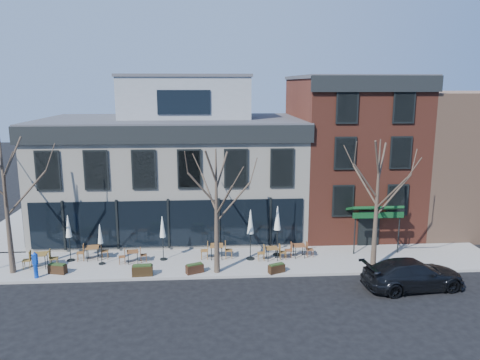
{
  "coord_description": "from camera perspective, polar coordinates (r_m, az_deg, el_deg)",
  "views": [
    {
      "loc": [
        2.69,
        -28.78,
        10.58
      ],
      "look_at": [
        4.69,
        2.0,
        4.24
      ],
      "focal_mm": 35.0,
      "sensor_mm": 36.0,
      "label": 1
    }
  ],
  "objects": [
    {
      "name": "call_box",
      "position": [
        28.2,
        -23.68,
        -9.39
      ],
      "size": [
        0.3,
        0.3,
        1.49
      ],
      "color": "#0E3BB6",
      "rests_on": "sidewalk_front"
    },
    {
      "name": "planter_1",
      "position": [
        26.92,
        -11.81,
        -10.71
      ],
      "size": [
        1.16,
        0.53,
        0.63
      ],
      "color": "black",
      "rests_on": "sidewalk_front"
    },
    {
      "name": "bg_building",
      "position": [
        40.66,
        26.33,
        2.53
      ],
      "size": [
        12.0,
        12.0,
        10.0
      ],
      "primitive_type": "cube",
      "color": "#8C664C",
      "rests_on": "ground"
    },
    {
      "name": "umbrella_0",
      "position": [
        29.68,
        -20.18,
        -5.6
      ],
      "size": [
        0.45,
        0.45,
        2.84
      ],
      "color": "black",
      "rests_on": "sidewalk_front"
    },
    {
      "name": "cafe_set_1",
      "position": [
        29.89,
        -17.53,
        -8.32
      ],
      "size": [
        1.93,
        0.86,
        0.99
      ],
      "color": "brown",
      "rests_on": "sidewalk_front"
    },
    {
      "name": "cafe_set_5",
      "position": [
        29.18,
        7.22,
        -8.4
      ],
      "size": [
        1.8,
        0.74,
        0.95
      ],
      "color": "brown",
      "rests_on": "sidewalk_front"
    },
    {
      "name": "tree_right",
      "position": [
        27.36,
        16.35,
        -2.73
      ],
      "size": [
        3.72,
        3.77,
        7.48
      ],
      "color": "#382B21",
      "rests_on": "sidewalk_front"
    },
    {
      "name": "red_brick_building",
      "position": [
        35.64,
        13.17,
        3.34
      ],
      "size": [
        8.2,
        11.78,
        11.18
      ],
      "color": "brown",
      "rests_on": "ground"
    },
    {
      "name": "planter_0",
      "position": [
        28.57,
        -21.36,
        -10.03
      ],
      "size": [
        1.07,
        0.64,
        0.56
      ],
      "color": "black",
      "rests_on": "sidewalk_front"
    },
    {
      "name": "umbrella_1",
      "position": [
        28.64,
        -16.67,
        -6.57
      ],
      "size": [
        0.39,
        0.39,
        2.45
      ],
      "color": "black",
      "rests_on": "sidewalk_front"
    },
    {
      "name": "planter_2",
      "position": [
        26.83,
        -5.55,
        -10.67
      ],
      "size": [
        1.05,
        0.75,
        0.55
      ],
      "color": "#321C10",
      "rests_on": "sidewalk_front"
    },
    {
      "name": "parked_sedan",
      "position": [
        26.63,
        20.34,
        -10.73
      ],
      "size": [
        5.61,
        2.82,
        1.56
      ],
      "primitive_type": "imported",
      "rotation": [
        0.0,
        0.0,
        1.69
      ],
      "color": "black",
      "rests_on": "ground"
    },
    {
      "name": "ground",
      "position": [
        30.77,
        -8.59,
        -8.62
      ],
      "size": [
        120.0,
        120.0,
        0.0
      ],
      "primitive_type": "plane",
      "color": "black",
      "rests_on": "ground"
    },
    {
      "name": "umbrella_2",
      "position": [
        28.45,
        -9.43,
        -5.95
      ],
      "size": [
        0.43,
        0.43,
        2.72
      ],
      "color": "black",
      "rests_on": "sidewalk_front"
    },
    {
      "name": "cafe_set_0",
      "position": [
        29.68,
        -23.16,
        -8.83
      ],
      "size": [
        2.02,
        0.9,
        1.04
      ],
      "color": "brown",
      "rests_on": "sidewalk_front"
    },
    {
      "name": "tree_corner",
      "position": [
        28.61,
        -26.61,
        -2.41
      ],
      "size": [
        3.93,
        3.98,
        7.92
      ],
      "color": "#382B21",
      "rests_on": "sidewalk_front"
    },
    {
      "name": "cafe_set_4",
      "position": [
        28.57,
        3.91,
        -8.78
      ],
      "size": [
        1.8,
        0.76,
        0.94
      ],
      "color": "brown",
      "rests_on": "sidewalk_front"
    },
    {
      "name": "planter_3",
      "position": [
        26.84,
        4.48,
        -10.67
      ],
      "size": [
        1.01,
        0.72,
        0.53
      ],
      "color": "black",
      "rests_on": "sidewalk_front"
    },
    {
      "name": "umbrella_4",
      "position": [
        28.81,
        4.58,
        -4.98
      ],
      "size": [
        0.5,
        0.5,
        3.14
      ],
      "color": "black",
      "rests_on": "sidewalk_front"
    },
    {
      "name": "corner_building",
      "position": [
        34.45,
        -8.01,
        1.72
      ],
      "size": [
        18.39,
        10.39,
        11.1
      ],
      "color": "silver",
      "rests_on": "ground"
    },
    {
      "name": "cafe_set_3",
      "position": [
        28.75,
        -2.87,
        -8.52
      ],
      "size": [
        1.98,
        0.81,
        1.04
      ],
      "color": "brown",
      "rests_on": "sidewalk_front"
    },
    {
      "name": "tree_mid",
      "position": [
        25.78,
        -2.87,
        -3.65
      ],
      "size": [
        3.5,
        3.55,
        7.04
      ],
      "color": "#382B21",
      "rests_on": "sidewalk_front"
    },
    {
      "name": "umbrella_3",
      "position": [
        28.06,
        1.29,
        -5.45
      ],
      "size": [
        0.5,
        0.5,
        3.11
      ],
      "color": "black",
      "rests_on": "sidewalk_front"
    },
    {
      "name": "sidewalk_side",
      "position": [
        38.91,
        -24.65,
        -5.13
      ],
      "size": [
        4.5,
        12.0,
        0.15
      ],
      "primitive_type": "cube",
      "color": "gray",
      "rests_on": "ground"
    },
    {
      "name": "sidewalk_front",
      "position": [
        28.63,
        -2.36,
        -9.91
      ],
      "size": [
        33.5,
        4.7,
        0.15
      ],
      "primitive_type": "cube",
      "color": "gray",
      "rests_on": "ground"
    },
    {
      "name": "cafe_set_2",
      "position": [
        28.79,
        -12.94,
        -8.96
      ],
      "size": [
        1.72,
        0.78,
        0.88
      ],
      "color": "brown",
      "rests_on": "sidewalk_front"
    }
  ]
}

